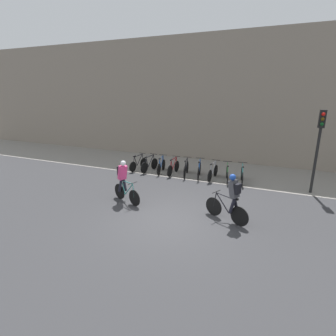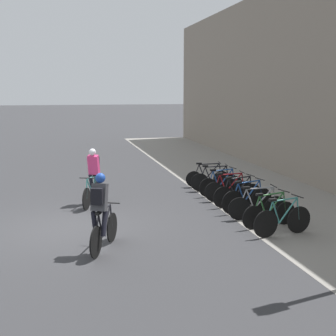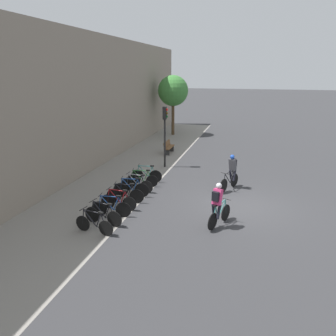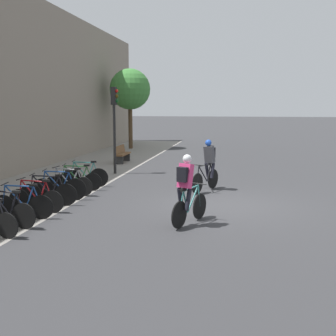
# 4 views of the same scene
# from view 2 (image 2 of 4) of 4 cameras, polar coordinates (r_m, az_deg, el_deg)

# --- Properties ---
(ground) EXTENTS (200.00, 200.00, 0.00)m
(ground) POSITION_cam_2_polar(r_m,az_deg,el_deg) (12.65, -11.95, -7.11)
(ground) COLOR #333335
(kerb_strip) EXTENTS (44.00, 4.50, 0.01)m
(kerb_strip) POSITION_cam_2_polar(r_m,az_deg,el_deg) (14.41, 16.07, -5.20)
(kerb_strip) COLOR gray
(kerb_strip) RESTS_ON ground
(cyclist_pink) EXTENTS (1.60, 0.73, 1.78)m
(cyclist_pink) POSITION_cam_2_polar(r_m,az_deg,el_deg) (14.78, -9.10, -0.84)
(cyclist_pink) COLOR black
(cyclist_pink) RESTS_ON ground
(cyclist_grey) EXTENTS (1.66, 0.80, 1.79)m
(cyclist_grey) POSITION_cam_2_polar(r_m,az_deg,el_deg) (10.42, -8.17, -5.20)
(cyclist_grey) COLOR black
(cyclist_grey) RESTS_ON ground
(parked_bike_0) EXTENTS (0.46, 1.62, 0.94)m
(parked_bike_0) POSITION_cam_2_polar(r_m,az_deg,el_deg) (17.38, 4.84, -1.09)
(parked_bike_0) COLOR black
(parked_bike_0) RESTS_ON ground
(parked_bike_1) EXTENTS (0.46, 1.67, 0.96)m
(parked_bike_1) POSITION_cam_2_polar(r_m,az_deg,el_deg) (16.68, 5.64, -1.51)
(parked_bike_1) COLOR black
(parked_bike_1) RESTS_ON ground
(parked_bike_2) EXTENTS (0.46, 1.65, 0.96)m
(parked_bike_2) POSITION_cam_2_polar(r_m,az_deg,el_deg) (15.98, 6.51, -2.01)
(parked_bike_2) COLOR black
(parked_bike_2) RESTS_ON ground
(parked_bike_3) EXTENTS (0.46, 1.65, 0.95)m
(parked_bike_3) POSITION_cam_2_polar(r_m,az_deg,el_deg) (15.30, 7.44, -2.57)
(parked_bike_3) COLOR black
(parked_bike_3) RESTS_ON ground
(parked_bike_4) EXTENTS (0.49, 1.69, 0.97)m
(parked_bike_4) POSITION_cam_2_polar(r_m,az_deg,el_deg) (14.61, 8.48, -3.12)
(parked_bike_4) COLOR black
(parked_bike_4) RESTS_ON ground
(parked_bike_5) EXTENTS (0.49, 1.69, 0.99)m
(parked_bike_5) POSITION_cam_2_polar(r_m,az_deg,el_deg) (13.93, 9.62, -3.73)
(parked_bike_5) COLOR black
(parked_bike_5) RESTS_ON ground
(parked_bike_6) EXTENTS (0.46, 1.70, 0.96)m
(parked_bike_6) POSITION_cam_2_polar(r_m,az_deg,el_deg) (13.27, 10.85, -4.53)
(parked_bike_6) COLOR black
(parked_bike_6) RESTS_ON ground
(parked_bike_7) EXTENTS (0.51, 1.65, 0.95)m
(parked_bike_7) POSITION_cam_2_polar(r_m,az_deg,el_deg) (12.61, 12.24, -5.34)
(parked_bike_7) COLOR black
(parked_bike_7) RESTS_ON ground
(parked_bike_8) EXTENTS (0.46, 1.66, 0.98)m
(parked_bike_8) POSITION_cam_2_polar(r_m,az_deg,el_deg) (11.96, 13.79, -6.12)
(parked_bike_8) COLOR black
(parked_bike_8) RESTS_ON ground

